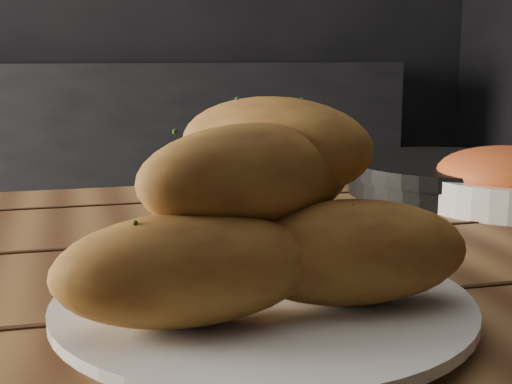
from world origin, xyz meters
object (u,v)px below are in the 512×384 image
at_px(skillet, 453,176).
at_px(bowl, 509,181).
at_px(table, 389,362).
at_px(bread_rolls, 260,214).
at_px(plate, 263,308).

xyz_separation_m(skillet, bowl, (0.02, -0.10, 0.01)).
bearing_deg(table, skillet, 51.15).
bearing_deg(bowl, bread_rolls, -143.91).
bearing_deg(plate, bowl, 36.52).
bearing_deg(bowl, table, -144.90).
height_order(plate, bowl, bowl).
distance_m(plate, bread_rolls, 0.07).
distance_m(bread_rolls, bowl, 0.49).
relative_size(plate, skillet, 0.70).
xyz_separation_m(table, bread_rolls, (-0.16, -0.12, 0.18)).
bearing_deg(table, bowl, 35.10).
bearing_deg(table, bread_rolls, -142.56).
bearing_deg(bread_rolls, skillet, 45.96).
bearing_deg(bowl, plate, -143.48).
bearing_deg(skillet, bowl, -79.47).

